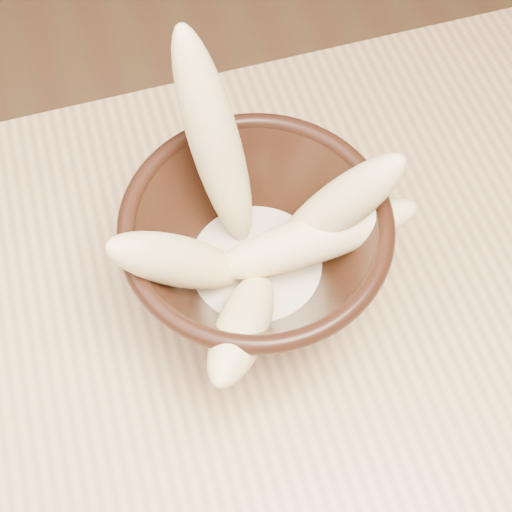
# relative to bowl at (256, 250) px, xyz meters

# --- Properties ---
(bowl) EXTENTS (0.20, 0.20, 0.11)m
(bowl) POSITION_rel_bowl_xyz_m (0.00, 0.00, 0.00)
(bowl) COLOR black
(bowl) RESTS_ON table
(milk_puddle) EXTENTS (0.11, 0.11, 0.02)m
(milk_puddle) POSITION_rel_bowl_xyz_m (-0.00, -0.00, -0.03)
(milk_puddle) COLOR beige
(milk_puddle) RESTS_ON bowl
(banana_upright) EXTENTS (0.07, 0.11, 0.19)m
(banana_upright) POSITION_rel_bowl_xyz_m (-0.01, 0.06, 0.07)
(banana_upright) COLOR #DDC782
(banana_upright) RESTS_ON bowl
(banana_left) EXTENTS (0.12, 0.05, 0.13)m
(banana_left) POSITION_rel_bowl_xyz_m (-0.06, -0.01, 0.03)
(banana_left) COLOR #DDC782
(banana_left) RESTS_ON bowl
(banana_right) EXTENTS (0.12, 0.06, 0.14)m
(banana_right) POSITION_rel_bowl_xyz_m (0.06, -0.00, 0.04)
(banana_right) COLOR #DDC782
(banana_right) RESTS_ON bowl
(banana_across) EXTENTS (0.17, 0.05, 0.07)m
(banana_across) POSITION_rel_bowl_xyz_m (0.04, -0.01, 0.02)
(banana_across) COLOR #DDC782
(banana_across) RESTS_ON bowl
(banana_front) EXTENTS (0.10, 0.13, 0.10)m
(banana_front) POSITION_rel_bowl_xyz_m (-0.03, -0.06, 0.01)
(banana_front) COLOR #DDC782
(banana_front) RESTS_ON bowl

